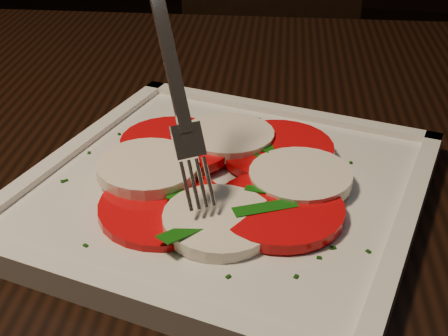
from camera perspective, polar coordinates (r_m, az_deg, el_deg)
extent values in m
cube|color=black|center=(0.62, -5.17, 1.26)|extent=(1.29, 0.94, 0.04)
cube|color=black|center=(1.40, 3.24, 6.02)|extent=(0.44, 0.44, 0.04)
cylinder|color=black|center=(1.40, -5.26, -5.70)|extent=(0.04, 0.04, 0.41)
cylinder|color=black|center=(1.37, 9.62, -7.09)|extent=(0.04, 0.04, 0.41)
cylinder|color=black|center=(1.70, -2.35, 1.40)|extent=(0.04, 0.04, 0.41)
cylinder|color=black|center=(1.67, 9.85, 0.40)|extent=(0.04, 0.04, 0.41)
cube|color=white|center=(0.51, 0.00, -2.19)|extent=(0.36, 0.36, 0.01)
cylinder|color=red|center=(0.47, -5.56, -3.68)|extent=(0.10, 0.10, 0.01)
cylinder|color=white|center=(0.45, -0.43, -4.92)|extent=(0.08, 0.08, 0.02)
cylinder|color=red|center=(0.46, 5.04, -3.77)|extent=(0.10, 0.10, 0.01)
cylinder|color=white|center=(0.50, 7.00, -0.83)|extent=(0.08, 0.08, 0.01)
cylinder|color=red|center=(0.54, 4.86, 1.64)|extent=(0.10, 0.10, 0.01)
cylinder|color=white|center=(0.55, 0.35, 2.87)|extent=(0.08, 0.08, 0.01)
cylinder|color=red|center=(0.54, -4.33, 2.11)|extent=(0.10, 0.10, 0.01)
cylinder|color=white|center=(0.50, -6.95, 0.04)|extent=(0.08, 0.08, 0.01)
cube|color=#145D0F|center=(0.49, -4.53, -1.15)|extent=(0.04, 0.04, 0.01)
cube|color=#145D0F|center=(0.48, 4.02, -2.00)|extent=(0.04, 0.01, 0.00)
cube|color=#145D0F|center=(0.54, -3.97, 1.96)|extent=(0.02, 0.04, 0.01)
cube|color=#145D0F|center=(0.52, 4.67, 0.70)|extent=(0.04, 0.03, 0.00)
cube|color=#145D0F|center=(0.48, -4.09, -1.47)|extent=(0.01, 0.04, 0.00)
cube|color=#145D0F|center=(0.54, 5.25, 2.09)|extent=(0.03, 0.04, 0.01)
cube|color=#145D0F|center=(0.46, 3.81, -3.62)|extent=(0.05, 0.03, 0.00)
cube|color=#145D0F|center=(0.43, -3.21, -5.60)|extent=(0.04, 0.05, 0.01)
cube|color=#0E380A|center=(0.44, 9.78, -7.19)|extent=(0.00, 0.00, 0.00)
cube|color=#0E380A|center=(0.59, -9.55, 3.08)|extent=(0.00, 0.00, 0.00)
cube|color=#0E380A|center=(0.61, 3.23, 4.51)|extent=(0.00, 0.00, 0.00)
cube|color=#0E380A|center=(0.59, 4.99, 3.61)|extent=(0.00, 0.00, 0.00)
cube|color=#0E380A|center=(0.41, 6.60, -9.82)|extent=(0.00, 0.00, 0.00)
cube|color=#0E380A|center=(0.41, 0.40, -9.90)|extent=(0.00, 0.00, 0.00)
cube|color=#0E380A|center=(0.58, 8.46, 3.10)|extent=(0.00, 0.00, 0.00)
cube|color=#0E380A|center=(0.60, -1.05, 4.17)|extent=(0.00, 0.00, 0.00)
cube|color=#0E380A|center=(0.54, -11.38, 0.13)|extent=(0.00, 0.00, 0.00)
cube|color=#0E380A|center=(0.45, -8.42, -6.31)|extent=(0.00, 0.00, 0.00)
cube|color=#0E380A|center=(0.44, 9.99, -7.20)|extent=(0.00, 0.00, 0.00)
cube|color=#0E380A|center=(0.49, -10.48, -3.23)|extent=(0.00, 0.00, 0.00)
cube|color=#0E380A|center=(0.52, -14.25, -1.11)|extent=(0.00, 0.00, 0.00)
cube|color=#0E380A|center=(0.56, -12.23, 1.37)|extent=(0.00, 0.00, 0.00)
cube|color=#0E380A|center=(0.43, 8.69, -8.11)|extent=(0.00, 0.00, 0.00)
cube|color=#0E380A|center=(0.45, -12.54, -6.93)|extent=(0.00, 0.00, 0.00)
cube|color=#0E380A|center=(0.44, -6.46, -7.34)|extent=(0.00, 0.00, 0.00)
cube|color=#0E380A|center=(0.44, 13.06, -7.44)|extent=(0.00, 0.00, 0.00)
cube|color=#0E380A|center=(0.46, -10.36, -5.82)|extent=(0.00, 0.00, 0.00)
cube|color=#0E380A|center=(0.59, -7.98, 3.46)|extent=(0.00, 0.00, 0.00)
cube|color=#0E380A|center=(0.60, -0.69, 4.22)|extent=(0.00, 0.00, 0.00)
cube|color=#0E380A|center=(0.52, -14.56, -1.20)|extent=(0.00, 0.00, 0.00)
cube|color=#0E380A|center=(0.54, 11.53, 0.48)|extent=(0.00, 0.00, 0.00)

